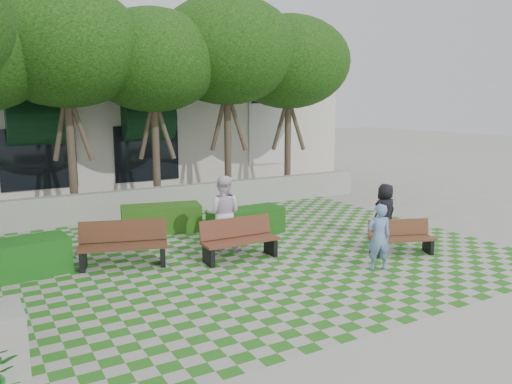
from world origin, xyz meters
TOP-DOWN VIEW (x-y plane):
  - ground at (0.00, 0.00)m, footprint 90.00×90.00m
  - lawn at (0.00, 1.00)m, footprint 12.00×12.00m
  - sidewalk_south at (0.00, -4.70)m, footprint 16.00×2.00m
  - retaining_wall at (0.00, 6.20)m, footprint 15.00×0.36m
  - bench_east at (3.20, -0.81)m, footprint 1.63×1.02m
  - bench_mid at (-0.37, 0.78)m, footprint 1.83×0.65m
  - bench_west at (-2.85, 1.62)m, footprint 2.02×1.19m
  - hedge_midright at (0.83, 2.63)m, footprint 2.08×0.85m
  - hedge_midleft at (-1.10, 4.07)m, footprint 2.32×1.33m
  - hedge_west at (-5.07, 2.02)m, footprint 2.31×1.14m
  - person_blue at (1.90, -1.41)m, footprint 0.63×0.54m
  - person_dark at (3.80, 0.35)m, footprint 0.77×0.53m
  - person_white at (-0.38, 1.59)m, footprint 1.15×1.11m
  - tree_row at (-1.86, 5.95)m, footprint 17.70×13.40m
  - building at (0.93, 14.08)m, footprint 18.00×8.92m

SIDE VIEW (x-z plane):
  - ground at x=0.00m, z-range 0.00..0.00m
  - sidewalk_south at x=0.00m, z-range 0.00..0.01m
  - lawn at x=0.00m, z-range 0.01..0.01m
  - hedge_midright at x=0.83m, z-range 0.00..0.73m
  - hedge_midleft at x=-1.10m, z-range 0.00..0.76m
  - hedge_west at x=-5.07m, z-range 0.00..0.78m
  - bench_east at x=3.20m, z-range -0.01..0.80m
  - retaining_wall at x=0.00m, z-range 0.00..0.90m
  - bench_mid at x=-0.37m, z-range -0.02..0.94m
  - bench_west at x=-2.85m, z-range -0.02..0.99m
  - person_blue at x=1.90m, z-range 0.00..1.48m
  - person_dark at x=3.80m, z-range 0.00..1.50m
  - person_white at x=-0.38m, z-range 0.00..1.87m
  - building at x=0.93m, z-range -0.06..5.09m
  - tree_row at x=-1.86m, z-range 1.47..8.88m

